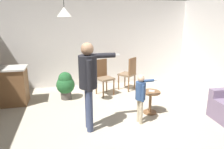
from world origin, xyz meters
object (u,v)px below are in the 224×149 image
(kitchen_counter, at_px, (1,86))
(dining_chair_by_counter, at_px, (103,76))
(side_table_by_couch, at_px, (150,99))
(dining_chair_near_wall, at_px, (129,72))
(potted_plant_corner, at_px, (65,84))
(person_child, at_px, (141,94))
(person_adult, at_px, (89,77))
(spare_remote_on_table, at_px, (152,91))

(kitchen_counter, bearing_deg, dining_chair_by_counter, 4.87)
(side_table_by_couch, height_order, dining_chair_by_counter, dining_chair_by_counter)
(dining_chair_by_counter, relative_size, dining_chair_near_wall, 1.00)
(side_table_by_couch, distance_m, dining_chair_near_wall, 1.73)
(kitchen_counter, xyz_separation_m, potted_plant_corner, (1.56, 0.05, -0.07))
(person_child, height_order, dining_chair_by_counter, person_child)
(kitchen_counter, bearing_deg, person_adult, -40.78)
(side_table_by_couch, distance_m, person_adult, 1.67)
(potted_plant_corner, distance_m, spare_remote_on_table, 2.33)
(dining_chair_by_counter, relative_size, potted_plant_corner, 1.34)
(person_child, bearing_deg, spare_remote_on_table, 129.34)
(dining_chair_near_wall, xyz_separation_m, spare_remote_on_table, (0.00, -1.74, -0.01))
(person_adult, bearing_deg, potted_plant_corner, -168.44)
(person_adult, relative_size, person_child, 1.65)
(dining_chair_near_wall, bearing_deg, spare_remote_on_table, -131.43)
(kitchen_counter, distance_m, spare_remote_on_table, 3.69)
(person_adult, relative_size, dining_chair_near_wall, 1.70)
(side_table_by_couch, distance_m, potted_plant_corner, 2.31)
(person_child, xyz_separation_m, dining_chair_near_wall, (0.40, 2.12, -0.10))
(side_table_by_couch, bearing_deg, potted_plant_corner, 144.46)
(person_adult, relative_size, potted_plant_corner, 2.27)
(dining_chair_near_wall, bearing_deg, kitchen_counter, 145.66)
(person_adult, distance_m, person_child, 1.13)
(side_table_by_couch, relative_size, spare_remote_on_table, 4.00)
(potted_plant_corner, bearing_deg, kitchen_counter, -178.05)
(kitchen_counter, relative_size, potted_plant_corner, 1.69)
(side_table_by_couch, xyz_separation_m, person_child, (-0.39, -0.40, 0.31))
(kitchen_counter, bearing_deg, potted_plant_corner, 1.95)
(person_adult, bearing_deg, dining_chair_near_wall, 143.83)
(kitchen_counter, bearing_deg, spare_remote_on_table, -20.73)
(side_table_by_couch, distance_m, dining_chair_by_counter, 1.73)
(person_adult, bearing_deg, kitchen_counter, -133.04)
(person_child, xyz_separation_m, potted_plant_corner, (-1.49, 1.74, -0.23))
(side_table_by_couch, distance_m, person_child, 0.64)
(dining_chair_near_wall, distance_m, potted_plant_corner, 1.93)
(person_child, xyz_separation_m, spare_remote_on_table, (0.40, 0.38, -0.10))
(person_adult, height_order, dining_chair_near_wall, person_adult)
(dining_chair_by_counter, bearing_deg, person_adult, 48.48)
(person_child, bearing_deg, side_table_by_couch, 131.75)
(side_table_by_couch, relative_size, person_adult, 0.31)
(kitchen_counter, xyz_separation_m, dining_chair_near_wall, (3.45, 0.43, 0.07))
(potted_plant_corner, bearing_deg, dining_chair_near_wall, 11.29)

